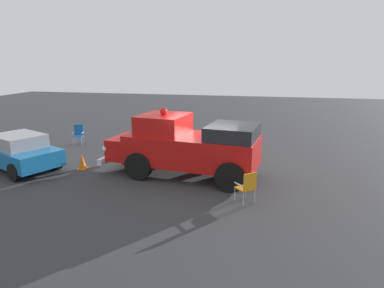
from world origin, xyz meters
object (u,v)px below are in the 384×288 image
object	(u,v)px
lawn_chair_by_car	(247,185)
spectator_seated	(236,147)
lawn_chair_near_truck	(238,149)
traffic_cone	(82,162)
vintage_fire_truck	(186,146)
classic_hot_rod	(15,150)
lawn_chair_spare	(79,133)

from	to	relation	value
lawn_chair_by_car	spectator_seated	xyz separation A→B (m)	(-0.73, 4.30, 0.11)
lawn_chair_near_truck	spectator_seated	distance (m)	0.17
traffic_cone	vintage_fire_truck	bearing A→B (deg)	1.46
classic_hot_rod	traffic_cone	distance (m)	2.78
lawn_chair_by_car	traffic_cone	xyz separation A→B (m)	(-6.78, 2.02, -0.28)
lawn_chair_near_truck	lawn_chair_spare	xyz separation A→B (m)	(-8.51, 1.48, 0.00)
lawn_chair_near_truck	lawn_chair_spare	size ratio (longest dim) A/B	1.00
classic_hot_rod	lawn_chair_near_truck	size ratio (longest dim) A/B	4.64
lawn_chair_by_car	spectator_seated	world-z (taller)	spectator_seated
spectator_seated	lawn_chair_near_truck	bearing A→B (deg)	57.80
vintage_fire_truck	lawn_chair_by_car	world-z (taller)	vintage_fire_truck
classic_hot_rod	traffic_cone	world-z (taller)	classic_hot_rod
classic_hot_rod	spectator_seated	distance (m)	9.18
classic_hot_rod	spectator_seated	bearing A→B (deg)	17.25
lawn_chair_near_truck	classic_hot_rod	bearing A→B (deg)	-162.22
lawn_chair_near_truck	spectator_seated	xyz separation A→B (m)	(-0.07, -0.11, 0.11)
classic_hot_rod	lawn_chair_near_truck	world-z (taller)	classic_hot_rod
classic_hot_rod	lawn_chair_by_car	world-z (taller)	classic_hot_rod
vintage_fire_truck	lawn_chair_spare	world-z (taller)	vintage_fire_truck
lawn_chair_by_car	traffic_cone	size ratio (longest dim) A/B	1.61
lawn_chair_spare	lawn_chair_by_car	bearing A→B (deg)	-32.69
lawn_chair_by_car	lawn_chair_near_truck	bearing A→B (deg)	98.55
lawn_chair_near_truck	lawn_chair_by_car	world-z (taller)	same
lawn_chair_spare	spectator_seated	distance (m)	8.59
classic_hot_rod	lawn_chair_by_car	distance (m)	9.63
classic_hot_rod	lawn_chair_by_car	bearing A→B (deg)	-9.43
lawn_chair_near_truck	lawn_chair_spare	distance (m)	8.64
classic_hot_rod	lawn_chair_spare	size ratio (longest dim) A/B	4.64
traffic_cone	lawn_chair_by_car	bearing A→B (deg)	-16.62
vintage_fire_truck	lawn_chair_near_truck	world-z (taller)	vintage_fire_truck
vintage_fire_truck	classic_hot_rod	size ratio (longest dim) A/B	1.31
vintage_fire_truck	lawn_chair_near_truck	distance (m)	2.95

